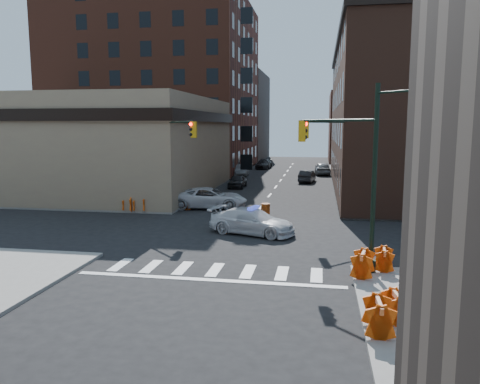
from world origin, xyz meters
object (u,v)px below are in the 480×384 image
at_px(barrel_bank, 187,203).
at_px(police_car, 252,221).
at_px(barricade_nw_a, 130,205).
at_px(parked_car_enear, 307,176).
at_px(pedestrian_a, 119,196).
at_px(barricade_se_a, 384,259).
at_px(pedestrian_b, 131,200).
at_px(barrel_road, 265,211).
at_px(parked_car_wnear, 238,181).
at_px(pickup, 210,198).
at_px(parked_car_wfar, 242,170).

bearing_deg(barrel_bank, police_car, -49.62).
bearing_deg(barricade_nw_a, parked_car_enear, 60.86).
relative_size(pedestrian_a, barricade_se_a, 1.61).
relative_size(pedestrian_b, barrel_road, 1.43).
relative_size(barricade_se_a, barricade_nw_a, 1.09).
relative_size(pedestrian_a, barricade_nw_a, 1.76).
bearing_deg(pedestrian_a, parked_car_enear, 76.15).
bearing_deg(barricade_nw_a, pedestrian_b, 94.88).
relative_size(parked_car_wnear, pedestrian_b, 2.54).
relative_size(parked_car_enear, pedestrian_b, 2.64).
bearing_deg(parked_car_wnear, pedestrian_a, -113.81).
relative_size(parked_car_wnear, pedestrian_a, 2.01).
distance_m(police_car, parked_car_enear, 26.67).
distance_m(pickup, barricade_nw_a, 6.11).
height_order(pedestrian_b, barrel_bank, pedestrian_b).
bearing_deg(barrel_road, parked_car_wnear, 106.66).
relative_size(parked_car_wfar, parked_car_enear, 1.08).
distance_m(police_car, barrel_road, 4.54).
relative_size(pickup, pedestrian_a, 2.93).
height_order(pedestrian_a, barrel_bank, pedestrian_a).
bearing_deg(barrel_bank, pickup, 29.50).
relative_size(pedestrian_a, barrel_bank, 1.83).
distance_m(pedestrian_a, pedestrian_b, 1.12).
height_order(parked_car_enear, barrel_bank, parked_car_enear).
distance_m(parked_car_wnear, barrel_bank, 13.46).
distance_m(parked_car_wnear, parked_car_wfar, 11.39).
bearing_deg(pedestrian_b, parked_car_wfar, 49.85).
xyz_separation_m(parked_car_wnear, parked_car_enear, (7.01, 5.98, 0.00)).
height_order(police_car, parked_car_enear, police_car).
bearing_deg(pickup, barrel_road, -131.93).
relative_size(parked_car_wnear, parked_car_enear, 0.96).
bearing_deg(parked_car_wnear, parked_car_enear, 40.34).
bearing_deg(barrel_road, pedestrian_a, 173.32).
bearing_deg(parked_car_wfar, parked_car_wnear, -87.26).
bearing_deg(barrel_road, barricade_nw_a, 175.97).
xyz_separation_m(parked_car_wnear, pedestrian_b, (-5.41, -15.03, 0.25)).
bearing_deg(barrel_road, pickup, 143.19).
relative_size(barrel_bank, barricade_se_a, 0.88).
xyz_separation_m(police_car, pedestrian_b, (-9.94, 5.54, 0.17)).
bearing_deg(pedestrian_a, parked_car_wfar, 98.16).
xyz_separation_m(pickup, pedestrian_a, (-6.47, -2.27, 0.33)).
bearing_deg(police_car, barricade_se_a, -115.63).
distance_m(pedestrian_a, barrel_road, 11.36).
bearing_deg(parked_car_wnear, parked_car_wfar, 96.86).
distance_m(parked_car_wfar, pedestrian_a, 26.52).
bearing_deg(pedestrian_b, police_car, -60.62).
relative_size(parked_car_enear, barricade_se_a, 3.36).
bearing_deg(parked_car_wnear, pedestrian_b, -109.91).
xyz_separation_m(pickup, barrel_road, (4.79, -3.59, -0.26)).
relative_size(police_car, barricade_se_a, 4.25).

